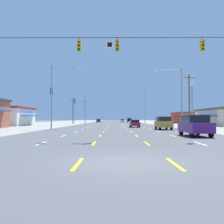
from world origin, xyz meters
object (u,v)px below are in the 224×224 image
object	(u,v)px
pole_sign_left_row_1	(51,97)
streetlight_right_row_0	(179,94)
streetlight_left_row_0	(55,92)
pole_sign_right_row_1	(192,89)
sedan_inner_right_farther	(122,121)
streetlight_right_row_1	(144,106)
suv_far_right_far	(129,120)
suv_far_right_near	(163,123)
streetlight_left_row_1	(86,107)
hatchback_far_left_midfar	(99,121)
pole_sign_left_row_2	(75,105)
suv_far_right_nearest	(195,125)
sedan_inner_right_mid	(135,123)

from	to	relation	value
pole_sign_left_row_1	streetlight_right_row_0	bearing A→B (deg)	-41.96
streetlight_left_row_0	pole_sign_right_row_1	bearing A→B (deg)	18.92
sedan_inner_right_farther	streetlight_right_row_1	xyz separation A→B (m)	(6.13, -35.13, 5.31)
suv_far_right_far	pole_sign_right_row_1	xyz separation A→B (m)	(7.56, -68.30, 6.31)
pole_sign_left_row_1	streetlight_right_row_0	size ratio (longest dim) A/B	0.99
suv_far_right_far	sedan_inner_right_farther	distance (m)	5.07
pole_sign_right_row_1	suv_far_right_near	bearing A→B (deg)	-129.40
streetlight_left_row_1	streetlight_right_row_0	bearing A→B (deg)	-66.81
hatchback_far_left_midfar	streetlight_right_row_1	xyz separation A→B (m)	(16.84, -24.35, 5.29)
suv_far_right_far	hatchback_far_left_midfar	bearing A→B (deg)	-153.92
streetlight_right_row_0	hatchback_far_left_midfar	bearing A→B (deg)	103.44
pole_sign_left_row_2	streetlight_right_row_0	xyz separation A→B (m)	(24.75, -54.56, -1.44)
hatchback_far_left_midfar	pole_sign_left_row_2	size ratio (longest dim) A/B	0.42
suv_far_right_nearest	streetlight_right_row_0	distance (m)	16.12
suv_far_right_near	suv_far_right_far	bearing A→B (deg)	90.28
sedan_inner_right_mid	pole_sign_right_row_1	bearing A→B (deg)	-6.93
sedan_inner_right_mid	streetlight_right_row_1	size ratio (longest dim) A/B	0.42
suv_far_right_near	pole_sign_left_row_2	world-z (taller)	pole_sign_left_row_2
streetlight_left_row_1	streetlight_right_row_1	xyz separation A→B (m)	(19.63, 0.00, 0.54)
suv_far_right_nearest	pole_sign_left_row_1	world-z (taller)	pole_sign_left_row_1
sedan_inner_right_farther	pole_sign_left_row_1	world-z (taller)	pole_sign_left_row_1
suv_far_right_far	pole_sign_left_row_1	world-z (taller)	pole_sign_left_row_1
suv_far_right_far	streetlight_right_row_0	xyz separation A→B (m)	(2.88, -76.53, 4.50)
pole_sign_left_row_1	streetlight_right_row_0	world-z (taller)	streetlight_right_row_0
pole_sign_left_row_1	streetlight_right_row_0	distance (m)	34.45
streetlight_left_row_0	streetlight_right_row_0	distance (m)	19.33
pole_sign_left_row_1	sedan_inner_right_farther	bearing A→B (deg)	71.16
pole_sign_left_row_2	suv_far_right_nearest	bearing A→B (deg)	-72.32
suv_far_right_near	pole_sign_left_row_1	size ratio (longest dim) A/B	0.53
suv_far_right_near	sedan_inner_right_mid	world-z (taller)	suv_far_right_near
sedan_inner_right_mid	pole_sign_right_row_1	size ratio (longest dim) A/B	0.46
sedan_inner_right_farther	streetlight_left_row_1	xyz separation A→B (m)	(-13.50, -35.13, 4.78)
sedan_inner_right_mid	sedan_inner_right_farther	distance (m)	71.02
hatchback_far_left_midfar	streetlight_right_row_0	size ratio (longest dim) A/B	0.41
pole_sign_left_row_2	streetlight_right_row_1	distance (m)	26.55
pole_sign_left_row_2	pole_sign_right_row_1	xyz separation A→B (m)	(29.43, -46.33, 0.38)
streetlight_left_row_1	streetlight_right_row_1	size ratio (longest dim) A/B	0.90
hatchback_far_left_midfar	suv_far_right_nearest	bearing A→B (deg)	-80.52
pole_sign_left_row_1	hatchback_far_left_midfar	bearing A→B (deg)	79.21
streetlight_left_row_1	suv_far_right_near	bearing A→B (deg)	-69.74
pole_sign_right_row_1	streetlight_left_row_0	size ratio (longest dim) A/B	0.98
hatchback_far_left_midfar	sedan_inner_right_farther	size ratio (longest dim) A/B	0.87
suv_far_right_far	streetlight_right_row_1	bearing A→B (deg)	-84.41
pole_sign_left_row_2	streetlight_left_row_1	distance (m)	10.65
pole_sign_left_row_1	streetlight_left_row_0	world-z (taller)	streetlight_left_row_0
suv_far_right_nearest	streetlight_left_row_0	size ratio (longest dim) A/B	0.49
sedan_inner_right_farther	streetlight_left_row_0	bearing A→B (deg)	-99.42
hatchback_far_left_midfar	streetlight_right_row_0	bearing A→B (deg)	-76.56
suv_far_right_near	sedan_inner_right_mid	bearing A→B (deg)	109.37
suv_far_right_nearest	suv_far_right_far	bearing A→B (deg)	90.25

